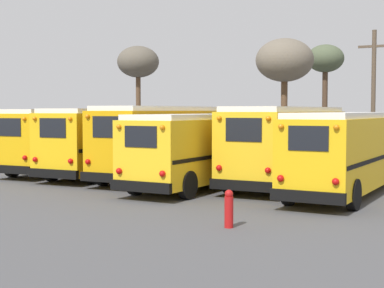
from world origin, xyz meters
TOP-DOWN VIEW (x-y plane):
  - ground_plane at (0.00, 0.00)m, footprint 160.00×160.00m
  - school_bus_0 at (-7.24, 0.93)m, footprint 2.53×9.61m
  - school_bus_1 at (-4.34, 0.86)m, footprint 2.62×10.52m
  - school_bus_2 at (-1.45, 0.11)m, footprint 2.49×9.53m
  - school_bus_3 at (1.45, -1.06)m, footprint 3.00×10.88m
  - school_bus_4 at (4.34, 0.34)m, footprint 2.93×9.57m
  - school_bus_5 at (7.24, -1.11)m, footprint 2.92×10.32m
  - utility_pole at (6.05, 11.49)m, footprint 1.80×0.25m
  - bare_tree_1 at (0.23, 13.07)m, footprint 3.72×3.72m
  - bare_tree_2 at (1.15, 20.22)m, footprint 2.76×2.76m
  - bare_tree_3 at (-11.56, 14.37)m, footprint 3.14×3.14m
  - fire_hydrant at (5.61, -9.14)m, footprint 0.24×0.24m

SIDE VIEW (x-z plane):
  - ground_plane at x=0.00m, z-range 0.00..0.00m
  - fire_hydrant at x=5.61m, z-range 0.00..1.04m
  - school_bus_3 at x=1.45m, z-range 0.15..3.16m
  - school_bus_5 at x=7.24m, z-range 0.14..3.23m
  - school_bus_0 at x=-7.24m, z-range 0.14..3.36m
  - school_bus_1 at x=-4.34m, z-range 0.14..3.39m
  - school_bus_4 at x=4.34m, z-range 0.13..3.44m
  - school_bus_2 at x=-1.45m, z-range 0.14..3.49m
  - utility_pole at x=6.05m, z-range 0.20..7.98m
  - bare_tree_1 at x=0.23m, z-range 2.41..10.20m
  - bare_tree_3 at x=-11.56m, z-range 2.69..10.69m
  - bare_tree_2 at x=1.15m, z-range 2.76..10.83m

